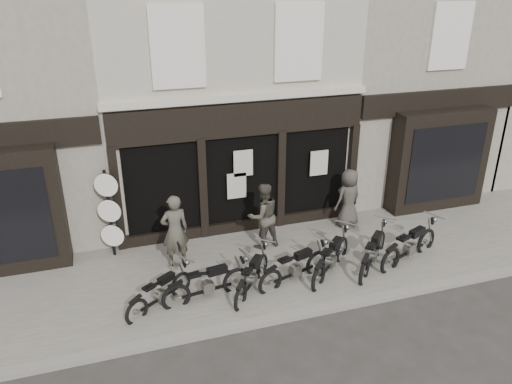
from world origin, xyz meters
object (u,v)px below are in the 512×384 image
object	(u,v)px
motorcycle_2	(252,278)
advert_sign_post	(110,217)
motorcycle_3	(295,270)
man_right	(348,198)
motorcycle_6	(410,248)
man_centre	(263,216)
man_left	(175,231)
motorcycle_0	(160,295)
motorcycle_1	(208,286)
motorcycle_5	(373,254)
motorcycle_4	(331,260)

from	to	relation	value
motorcycle_2	advert_sign_post	world-z (taller)	advert_sign_post
motorcycle_3	man_right	xyz separation A→B (m)	(2.56, 2.25, 0.60)
motorcycle_6	man_centre	world-z (taller)	man_centre
man_right	man_left	bearing A→B (deg)	-9.49
motorcycle_0	motorcycle_1	distance (m)	1.10
motorcycle_5	man_centre	distance (m)	3.05
motorcycle_5	man_left	world-z (taller)	man_left
motorcycle_3	man_right	size ratio (longest dim) A/B	1.17
motorcycle_0	advert_sign_post	xyz separation A→B (m)	(-0.89, 2.57, 0.87)
motorcycle_0	motorcycle_4	world-z (taller)	motorcycle_4
motorcycle_0	motorcycle_2	xyz separation A→B (m)	(2.17, -0.03, 0.02)
motorcycle_2	motorcycle_3	size ratio (longest dim) A/B	0.83
motorcycle_0	man_left	bearing A→B (deg)	33.51
man_centre	motorcycle_1	bearing A→B (deg)	34.33
man_right	motorcycle_3	bearing A→B (deg)	25.02
motorcycle_4	man_left	bearing A→B (deg)	114.87
motorcycle_2	motorcycle_5	size ratio (longest dim) A/B	0.97
motorcycle_1	man_left	size ratio (longest dim) A/B	1.12
motorcycle_3	advert_sign_post	size ratio (longest dim) A/B	0.82
motorcycle_1	motorcycle_0	bearing A→B (deg)	167.20
motorcycle_0	man_left	size ratio (longest dim) A/B	0.88
motorcycle_3	advert_sign_post	xyz separation A→B (m)	(-4.17, 2.58, 0.83)
motorcycle_3	motorcycle_5	bearing A→B (deg)	-16.83
motorcycle_6	man_left	xyz separation A→B (m)	(-5.88, 1.62, 0.65)
motorcycle_5	advert_sign_post	distance (m)	6.87
motorcycle_1	man_centre	xyz separation A→B (m)	(1.97, 1.89, 0.63)
motorcycle_0	man_left	world-z (taller)	man_left
motorcycle_2	motorcycle_4	world-z (taller)	motorcycle_4
man_left	man_right	world-z (taller)	man_left
motorcycle_3	motorcycle_6	bearing A→B (deg)	-17.69
motorcycle_5	man_right	world-z (taller)	man_right
man_left	advert_sign_post	distance (m)	1.80
motorcycle_0	man_right	bearing A→B (deg)	-14.01
motorcycle_6	man_centre	bearing A→B (deg)	129.88
man_left	man_right	size ratio (longest dim) A/B	1.09
motorcycle_1	man_centre	size ratio (longest dim) A/B	1.17
motorcycle_3	motorcycle_1	bearing A→B (deg)	163.42
motorcycle_1	motorcycle_4	distance (m)	3.20
man_left	advert_sign_post	world-z (taller)	advert_sign_post
motorcycle_3	man_centre	distance (m)	1.96
motorcycle_6	man_right	size ratio (longest dim) A/B	1.23
motorcycle_5	advert_sign_post	xyz separation A→B (m)	(-6.34, 2.54, 0.81)
motorcycle_1	motorcycle_2	world-z (taller)	motorcycle_1
motorcycle_0	man_left	xyz separation A→B (m)	(0.64, 1.62, 0.72)
motorcycle_4	man_centre	world-z (taller)	man_centre
advert_sign_post	motorcycle_5	bearing A→B (deg)	0.37
motorcycle_0	motorcycle_5	xyz separation A→B (m)	(5.45, 0.03, 0.06)
motorcycle_4	man_left	xyz separation A→B (m)	(-3.65, 1.53, 0.66)
motorcycle_4	man_right	distance (m)	2.71
motorcycle_1	motorcycle_2	bearing A→B (deg)	-7.55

